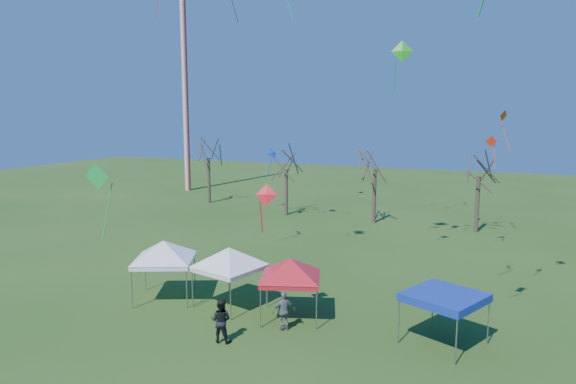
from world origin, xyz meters
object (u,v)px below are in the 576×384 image
(tent_white_mid, at_px, (229,251))
(tree_3, at_px, (480,156))
(person_grey, at_px, (284,311))
(tent_red, at_px, (290,262))
(person_dark, at_px, (221,320))
(radio_mast, at_px, (185,87))
(tent_blue, at_px, (445,298))
(tree_1, at_px, (286,153))
(tent_white_west, at_px, (164,245))
(tree_0, at_px, (208,142))
(tree_2, at_px, (375,150))

(tent_white_mid, bearing_deg, tree_3, 64.54)
(person_grey, bearing_deg, tree_3, -146.84)
(tree_3, height_order, tent_red, tree_3)
(tree_3, relative_size, person_dark, 4.27)
(person_dark, bearing_deg, tent_red, -123.70)
(radio_mast, xyz_separation_m, tent_blue, (33.94, -31.85, -10.50))
(tree_1, relative_size, tent_red, 2.13)
(tent_white_mid, bearing_deg, person_grey, -24.02)
(radio_mast, bearing_deg, tree_1, -28.48)
(tree_3, relative_size, tent_white_west, 2.10)
(tree_1, height_order, tent_white_west, tree_1)
(tent_white_mid, xyz_separation_m, tent_red, (3.34, -0.22, -0.10))
(tree_3, distance_m, person_grey, 24.71)
(tree_0, bearing_deg, tent_red, -51.61)
(tree_3, bearing_deg, tent_white_mid, -115.46)
(tree_1, bearing_deg, person_grey, -66.96)
(tree_2, distance_m, person_dark, 26.18)
(tree_0, height_order, tree_1, tree_0)
(radio_mast, relative_size, tent_red, 7.05)
(tree_0, relative_size, tree_2, 1.03)
(tree_0, height_order, tent_white_mid, tree_0)
(tent_red, relative_size, person_dark, 1.91)
(tent_white_west, distance_m, person_grey, 7.52)
(person_grey, bearing_deg, tent_blue, 150.57)
(tent_red, bearing_deg, tent_white_mid, 176.26)
(tree_1, distance_m, tree_2, 8.42)
(tree_1, relative_size, tree_3, 0.95)
(tree_3, xyz_separation_m, tent_blue, (-0.09, -21.90, -4.08))
(tent_red, xyz_separation_m, person_grey, (0.28, -1.40, -1.78))
(tree_2, bearing_deg, tree_3, -2.27)
(tent_blue, bearing_deg, tent_white_west, -179.35)
(tree_1, bearing_deg, tent_white_mid, -73.66)
(tent_white_mid, bearing_deg, tent_white_west, -172.80)
(radio_mast, xyz_separation_m, tree_1, (17.23, -9.35, -6.71))
(tree_3, height_order, tent_white_mid, tree_3)
(tree_3, relative_size, tent_red, 2.23)
(radio_mast, xyz_separation_m, tree_2, (25.63, -9.62, -6.21))
(tent_blue, distance_m, person_grey, 6.80)
(tree_1, distance_m, tent_white_mid, 23.34)
(tree_2, xyz_separation_m, tree_3, (8.40, -0.33, -0.21))
(tree_2, xyz_separation_m, tent_white_west, (-5.42, -22.39, -3.44))
(tree_0, distance_m, person_dark, 34.41)
(radio_mast, distance_m, tree_1, 20.72)
(tree_1, xyz_separation_m, tent_white_west, (2.98, -22.66, -2.94))
(tree_0, xyz_separation_m, tent_red, (19.94, -25.16, -3.82))
(radio_mast, relative_size, tent_white_mid, 6.64)
(tree_1, height_order, tree_2, tree_2)
(tent_red, relative_size, tent_blue, 0.97)
(tent_white_mid, xyz_separation_m, tent_blue, (10.19, -0.29, -0.77))
(radio_mast, xyz_separation_m, tent_red, (27.09, -31.78, -9.84))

